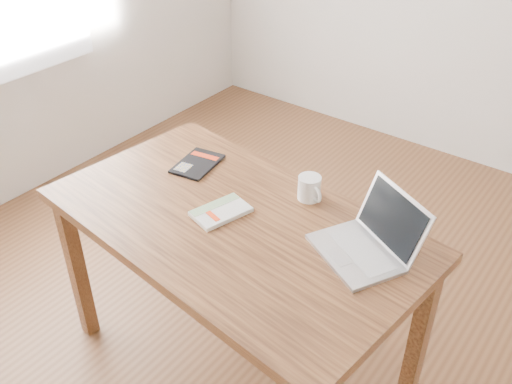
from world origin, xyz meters
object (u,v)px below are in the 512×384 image
Objects in this scene: black_guidebook at (197,164)px; coffee_mug at (310,188)px; white_guidebook at (221,212)px; laptop at (369,240)px; desk at (234,239)px.

coffee_mug is at bearing -1.77° from black_guidebook.
coffee_mug reaches higher than white_guidebook.
white_guidebook is 0.34m from black_guidebook.
white_guidebook is 0.33m from coffee_mug.
laptop is at bearing 3.05° from coffee_mug.
white_guidebook reaches higher than desk.
black_guidebook is at bearing -144.70° from coffee_mug.
white_guidebook is 0.59× the size of laptop.
white_guidebook is 1.94× the size of coffee_mug.
desk is at bearing -39.54° from black_guidebook.
desk is 3.69× the size of laptop.
black_guidebook is at bearing -156.70° from laptop.
laptop reaches higher than coffee_mug.
coffee_mug is at bearing 68.27° from desk.
black_guidebook is 2.00× the size of coffee_mug.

